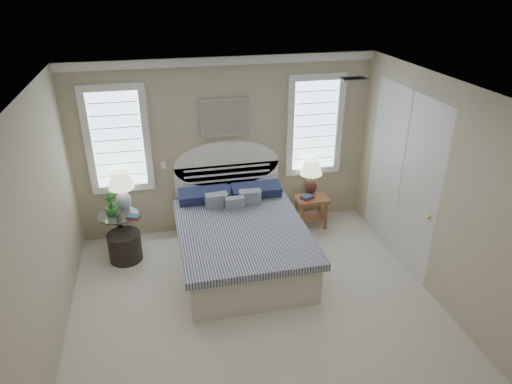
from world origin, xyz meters
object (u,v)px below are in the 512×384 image
object	(u,v)px
side_table_left	(120,229)
lamp_left	(122,187)
nightstand_right	(311,205)
floor_pot	(125,246)
bed	(240,237)
lamp_right	(311,173)

from	to	relation	value
side_table_left	lamp_left	distance (m)	0.63
nightstand_right	floor_pot	xyz separation A→B (m)	(-2.90, -0.31, -0.17)
nightstand_right	lamp_left	distance (m)	2.93
nightstand_right	floor_pot	bearing A→B (deg)	-173.90
bed	lamp_right	xyz separation A→B (m)	(1.32, 0.84, 0.49)
bed	side_table_left	world-z (taller)	bed
nightstand_right	lamp_left	xyz separation A→B (m)	(-2.86, 0.05, 0.60)
side_table_left	lamp_right	world-z (taller)	lamp_right
nightstand_right	floor_pot	size ratio (longest dim) A/B	1.14
bed	side_table_left	bearing A→B (deg)	160.26
bed	lamp_left	distance (m)	1.83
side_table_left	lamp_right	distance (m)	3.02
lamp_right	nightstand_right	bearing A→B (deg)	-98.40
nightstand_right	floor_pot	world-z (taller)	nightstand_right
floor_pot	nightstand_right	bearing A→B (deg)	6.10
lamp_left	lamp_right	distance (m)	2.89
side_table_left	lamp_right	xyz separation A→B (m)	(2.97, 0.25, 0.49)
floor_pot	lamp_left	xyz separation A→B (m)	(0.04, 0.36, 0.78)
side_table_left	nightstand_right	xyz separation A→B (m)	(2.95, 0.10, -0.00)
nightstand_right	floor_pot	distance (m)	2.92
side_table_left	nightstand_right	world-z (taller)	side_table_left
bed	nightstand_right	distance (m)	1.47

